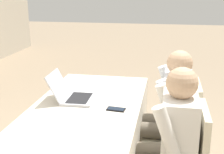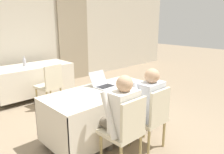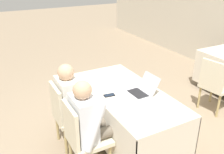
% 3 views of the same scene
% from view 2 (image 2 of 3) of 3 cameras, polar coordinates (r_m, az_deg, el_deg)
% --- Properties ---
extents(ground_plane, '(24.00, 24.00, 0.00)m').
position_cam_2_polar(ground_plane, '(3.56, -2.39, -15.07)').
color(ground_plane, gray).
extents(wall_back, '(12.00, 0.06, 2.70)m').
position_cam_2_polar(wall_back, '(5.95, -23.88, 9.48)').
color(wall_back, beige).
rests_on(wall_back, ground_plane).
extents(curtain_panel, '(1.00, 0.04, 2.65)m').
position_cam_2_polar(curtain_panel, '(6.64, -10.02, 10.71)').
color(curtain_panel, gray).
rests_on(curtain_panel, ground_plane).
extents(conference_table_near, '(1.74, 0.83, 0.75)m').
position_cam_2_polar(conference_table_near, '(3.32, -2.49, -6.51)').
color(conference_table_near, beige).
rests_on(conference_table_near, ground_plane).
extents(conference_table_far, '(1.74, 0.83, 0.75)m').
position_cam_2_polar(conference_table_far, '(5.38, -20.09, 0.96)').
color(conference_table_far, beige).
rests_on(conference_table_far, ground_plane).
extents(laptop, '(0.31, 0.36, 0.22)m').
position_cam_2_polar(laptop, '(3.42, -2.33, -1.87)').
color(laptop, '#B7B7BC').
rests_on(laptop, conference_table_near).
extents(cell_phone, '(0.09, 0.14, 0.01)m').
position_cam_2_polar(cell_phone, '(3.08, 0.27, -4.55)').
color(cell_phone, black).
rests_on(cell_phone, conference_table_near).
extents(paper_beside_laptop, '(0.28, 0.34, 0.00)m').
position_cam_2_polar(paper_beside_laptop, '(3.45, 2.69, -2.50)').
color(paper_beside_laptop, white).
rests_on(paper_beside_laptop, conference_table_near).
extents(water_bottle, '(0.07, 0.07, 0.23)m').
position_cam_2_polar(water_bottle, '(5.32, -21.92, 3.75)').
color(water_bottle, '#B7B7C1').
rests_on(water_bottle, conference_table_far).
extents(chair_near_left, '(0.44, 0.44, 0.90)m').
position_cam_2_polar(chair_near_left, '(2.71, 3.54, -13.38)').
color(chair_near_left, tan).
rests_on(chair_near_left, ground_plane).
extents(chair_near_right, '(0.44, 0.44, 0.90)m').
position_cam_2_polar(chair_near_right, '(3.08, 10.32, -10.01)').
color(chair_near_right, tan).
rests_on(chair_near_right, ground_plane).
extents(chair_far_spare, '(0.50, 0.50, 0.90)m').
position_cam_2_polar(chair_far_spare, '(4.66, -15.83, -1.68)').
color(chair_far_spare, tan).
rests_on(chair_far_spare, ground_plane).
extents(person_checkered_shirt, '(0.50, 0.52, 1.16)m').
position_cam_2_polar(person_checkered_shirt, '(2.70, 1.97, -9.65)').
color(person_checkered_shirt, '#665B4C').
rests_on(person_checkered_shirt, ground_plane).
extents(person_white_shirt, '(0.50, 0.52, 1.16)m').
position_cam_2_polar(person_white_shirt, '(3.07, 8.90, -6.75)').
color(person_white_shirt, '#665B4C').
rests_on(person_white_shirt, ground_plane).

